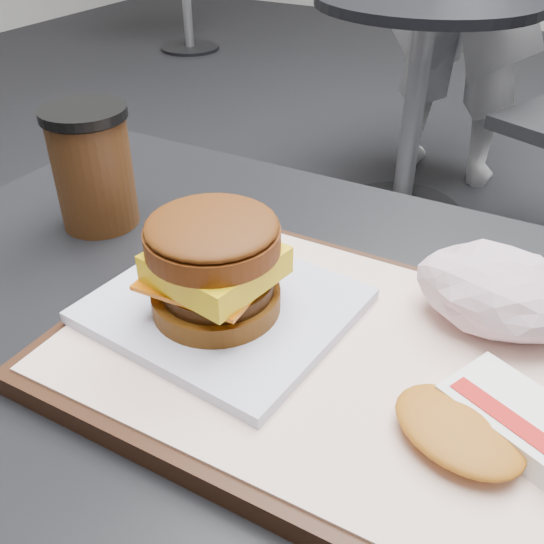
{
  "coord_description": "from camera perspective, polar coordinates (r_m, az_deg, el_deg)",
  "views": [
    {
      "loc": [
        0.19,
        -0.33,
        1.09
      ],
      "look_at": [
        0.01,
        0.0,
        0.83
      ],
      "focal_mm": 40.0,
      "sensor_mm": 36.0,
      "label": 1
    }
  ],
  "objects": [
    {
      "name": "crumpled_wrapper",
      "position": [
        0.49,
        20.72,
        -1.69
      ],
      "size": [
        0.13,
        0.1,
        0.06
      ],
      "primitive_type": null,
      "color": "silver",
      "rests_on": "serving_tray"
    },
    {
      "name": "neighbor_table",
      "position": [
        2.12,
        13.77,
        18.66
      ],
      "size": [
        0.7,
        0.7,
        0.75
      ],
      "color": "black",
      "rests_on": "ground"
    },
    {
      "name": "hash_brown",
      "position": [
        0.41,
        19.92,
        -13.22
      ],
      "size": [
        0.13,
        0.12,
        0.02
      ],
      "color": "white",
      "rests_on": "serving_tray"
    },
    {
      "name": "breakfast_sandwich",
      "position": [
        0.46,
        -5.17,
        -0.27
      ],
      "size": [
        0.21,
        0.19,
        0.09
      ],
      "color": "white",
      "rests_on": "serving_tray"
    },
    {
      "name": "customer_table",
      "position": [
        0.63,
        -1.21,
        -18.87
      ],
      "size": [
        0.8,
        0.6,
        0.77
      ],
      "color": "#A5A5AA",
      "rests_on": "ground"
    },
    {
      "name": "serving_tray",
      "position": [
        0.47,
        4.11,
        -7.68
      ],
      "size": [
        0.38,
        0.28,
        0.02
      ],
      "color": "black",
      "rests_on": "customer_table"
    },
    {
      "name": "coffee_cup",
      "position": [
        0.65,
        -16.51,
        9.37
      ],
      "size": [
        0.08,
        0.08,
        0.12
      ],
      "color": "#442410",
      "rests_on": "customer_table"
    }
  ]
}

